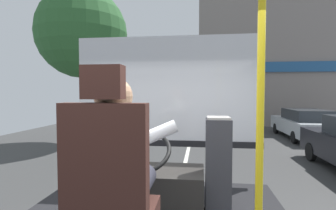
% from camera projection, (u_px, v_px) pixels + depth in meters
% --- Properties ---
extents(ground, '(18.00, 44.00, 0.06)m').
position_uv_depth(ground, '(190.00, 143.00, 10.69)').
color(ground, '#393939').
extents(driver_seat, '(0.48, 0.48, 1.34)m').
position_uv_depth(driver_seat, '(111.00, 198.00, 1.51)').
color(driver_seat, black).
rests_on(driver_seat, bus_floor).
extents(bus_driver, '(0.74, 0.61, 0.81)m').
position_uv_depth(bus_driver, '(117.00, 161.00, 1.62)').
color(bus_driver, '#282833').
rests_on(bus_driver, driver_seat).
extents(steering_console, '(1.10, 1.03, 0.86)m').
position_uv_depth(steering_console, '(150.00, 187.00, 2.66)').
color(steering_console, '#282623').
rests_on(steering_console, bus_floor).
extents(handrail_pole, '(0.04, 0.04, 2.02)m').
position_uv_depth(handrail_pole, '(260.00, 124.00, 1.50)').
color(handrail_pole, yellow).
rests_on(handrail_pole, bus_floor).
extents(fare_box, '(0.24, 0.28, 0.96)m').
position_uv_depth(fare_box, '(218.00, 166.00, 2.54)').
color(fare_box, '#333338').
rests_on(fare_box, bus_floor).
extents(windshield_panel, '(2.50, 0.08, 1.48)m').
position_uv_depth(windshield_panel, '(168.00, 104.00, 3.49)').
color(windshield_panel, silver).
extents(street_tree, '(3.58, 3.58, 6.21)m').
position_uv_depth(street_tree, '(82.00, 34.00, 10.37)').
color(street_tree, '#4C3828').
rests_on(street_tree, ground).
extents(shop_building, '(10.17, 4.61, 8.85)m').
position_uv_depth(shop_building, '(275.00, 58.00, 17.53)').
color(shop_building, gray).
rests_on(shop_building, ground).
extents(parked_car_silver, '(1.88, 4.18, 1.31)m').
position_uv_depth(parked_car_silver, '(305.00, 123.00, 11.51)').
color(parked_car_silver, silver).
rests_on(parked_car_silver, ground).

